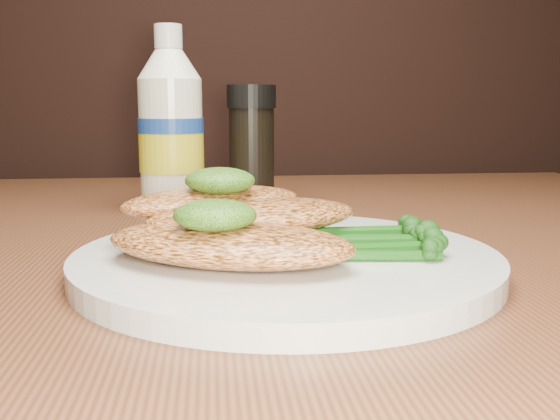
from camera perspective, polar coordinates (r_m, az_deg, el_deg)
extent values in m
cylinder|color=silver|center=(0.43, 0.55, -4.60)|extent=(0.28, 0.28, 0.01)
ellipsoid|color=#E18147|center=(0.39, -4.55, -2.97)|extent=(0.18, 0.14, 0.03)
ellipsoid|color=#E18147|center=(0.44, -2.27, -0.58)|extent=(0.17, 0.12, 0.02)
ellipsoid|color=#E18147|center=(0.46, -5.92, 0.74)|extent=(0.15, 0.12, 0.02)
ellipsoid|color=black|center=(0.38, -5.78, -0.47)|extent=(0.06, 0.05, 0.02)
ellipsoid|color=black|center=(0.44, -5.33, 2.60)|extent=(0.06, 0.06, 0.02)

